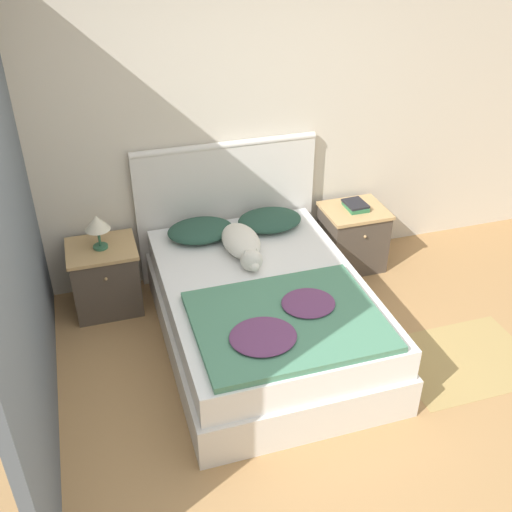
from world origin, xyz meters
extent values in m
plane|color=tan|center=(0.00, 0.00, 0.00)|extent=(16.00, 16.00, 0.00)
cube|color=beige|center=(0.00, 2.13, 1.27)|extent=(9.00, 0.06, 2.55)
cube|color=slate|center=(-1.44, 1.05, 1.27)|extent=(0.06, 3.10, 2.55)
cube|color=silver|center=(0.06, 1.05, 0.15)|extent=(1.41, 1.98, 0.30)
cube|color=white|center=(0.06, 1.05, 0.41)|extent=(1.35, 1.92, 0.22)
cube|color=silver|center=(0.06, 2.06, 0.57)|extent=(1.49, 0.04, 1.15)
cylinder|color=silver|center=(0.06, 2.06, 1.15)|extent=(1.49, 0.06, 0.06)
cube|color=#4C4238|center=(-0.98, 1.82, 0.26)|extent=(0.49, 0.43, 0.52)
cube|color=tan|center=(-0.98, 1.82, 0.54)|extent=(0.52, 0.45, 0.03)
sphere|color=tan|center=(-0.98, 1.59, 0.41)|extent=(0.02, 0.02, 0.02)
cube|color=#4C4238|center=(1.11, 1.82, 0.26)|extent=(0.49, 0.43, 0.52)
cube|color=tan|center=(1.11, 1.82, 0.54)|extent=(0.52, 0.45, 0.03)
sphere|color=tan|center=(1.11, 1.59, 0.41)|extent=(0.02, 0.02, 0.02)
ellipsoid|color=#284C3D|center=(-0.22, 1.79, 0.58)|extent=(0.52, 0.39, 0.12)
ellipsoid|color=#284C3D|center=(0.35, 1.79, 0.58)|extent=(0.52, 0.39, 0.12)
cube|color=#4C8466|center=(0.06, 0.58, 0.54)|extent=(1.17, 0.94, 0.04)
ellipsoid|color=#663860|center=(-0.14, 0.43, 0.58)|extent=(0.41, 0.37, 0.04)
ellipsoid|color=#663860|center=(0.24, 0.67, 0.58)|extent=(0.35, 0.33, 0.03)
ellipsoid|color=silver|center=(0.03, 1.51, 0.60)|extent=(0.27, 0.47, 0.16)
sphere|color=silver|center=(0.03, 1.24, 0.60)|extent=(0.16, 0.16, 0.16)
ellipsoid|color=silver|center=(0.03, 1.17, 0.59)|extent=(0.07, 0.09, 0.06)
cone|color=silver|center=(-0.02, 1.25, 0.66)|extent=(0.05, 0.05, 0.06)
cone|color=silver|center=(0.07, 1.25, 0.66)|extent=(0.05, 0.05, 0.06)
ellipsoid|color=silver|center=(0.07, 1.71, 0.56)|extent=(0.15, 0.22, 0.06)
cube|color=#337547|center=(1.12, 1.83, 0.57)|extent=(0.17, 0.22, 0.03)
cube|color=#232328|center=(1.12, 1.83, 0.59)|extent=(0.18, 0.22, 0.02)
cylinder|color=#336B4C|center=(-0.98, 1.81, 0.56)|extent=(0.11, 0.11, 0.02)
cylinder|color=#336B4C|center=(-0.98, 1.81, 0.64)|extent=(0.02, 0.02, 0.14)
cone|color=beige|center=(-0.98, 1.81, 0.77)|extent=(0.19, 0.19, 0.11)
cube|color=tan|center=(1.36, 0.43, 0.00)|extent=(0.98, 0.74, 0.00)
camera|label=1|loc=(-1.00, -2.20, 2.89)|focal=42.00mm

